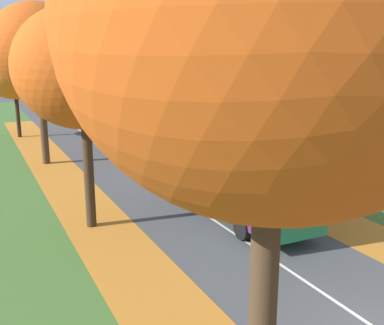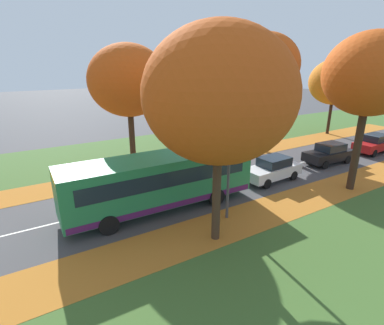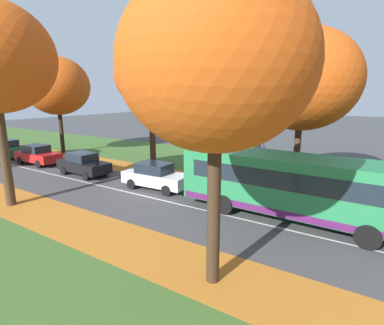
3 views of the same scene
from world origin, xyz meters
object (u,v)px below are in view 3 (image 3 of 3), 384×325
object	(u,v)px
streetlamp_right	(262,131)
bus	(293,184)
tree_left_near	(216,65)
car_black_following	(83,164)
car_green_fourth_in_line	(7,148)
tree_right_mid	(151,76)
tree_right_near	(302,80)
car_red_third_in_line	(37,155)
car_white_lead	(156,176)
tree_right_far	(57,86)

from	to	relation	value
streetlamp_right	bus	bearing A→B (deg)	-134.50
tree_left_near	streetlamp_right	size ratio (longest dim) A/B	1.48
car_black_following	car_green_fourth_in_line	size ratio (longest dim) A/B	1.01
streetlamp_right	tree_right_mid	bearing A→B (deg)	81.09
tree_left_near	bus	size ratio (longest dim) A/B	0.85
tree_right_mid	tree_left_near	bearing A→B (deg)	-132.99
tree_right_near	car_red_third_in_line	world-z (taller)	tree_right_near
car_green_fourth_in_line	car_white_lead	bearing A→B (deg)	-90.08
streetlamp_right	car_black_following	bearing A→B (deg)	101.55
tree_right_mid	tree_right_far	distance (m)	11.80
tree_left_near	tree_right_near	world-z (taller)	tree_right_near
tree_right_mid	tree_right_far	bearing A→B (deg)	88.52
tree_right_near	streetlamp_right	size ratio (longest dim) A/B	1.54
streetlamp_right	tree_left_near	bearing A→B (deg)	-168.87
streetlamp_right	car_black_following	xyz separation A→B (m)	(-2.51, 12.26, -2.92)
tree_left_near	tree_right_far	world-z (taller)	tree_right_far
tree_left_near	car_green_fourth_in_line	xyz separation A→B (m)	(6.38, 25.21, -5.67)
tree_right_far	car_white_lead	xyz separation A→B (m)	(-3.93, -15.02, -5.66)
car_white_lead	car_green_fourth_in_line	bearing A→B (deg)	89.92
car_red_third_in_line	car_green_fourth_in_line	bearing A→B (deg)	88.48
streetlamp_right	car_green_fourth_in_line	distance (m)	23.81
tree_left_near	car_green_fourth_in_line	world-z (taller)	tree_left_near
tree_left_near	tree_right_near	xyz separation A→B (m)	(10.14, 0.08, -0.01)
tree_right_near	car_white_lead	size ratio (longest dim) A/B	2.16
tree_right_near	car_black_following	size ratio (longest dim) A/B	2.16
tree_right_near	tree_right_far	xyz separation A→B (m)	(0.15, 22.42, 0.01)
car_red_third_in_line	car_black_following	bearing A→B (deg)	-91.66
bus	car_red_third_in_line	size ratio (longest dim) A/B	2.47
tree_left_near	streetlamp_right	distance (m)	9.16
tree_left_near	streetlamp_right	bearing A→B (deg)	11.13
streetlamp_right	car_red_third_in_line	xyz separation A→B (m)	(-2.33, 18.36, -2.92)
bus	car_black_following	size ratio (longest dim) A/B	2.44
car_red_third_in_line	tree_right_far	bearing A→B (deg)	31.21
tree_right_near	tree_right_mid	world-z (taller)	tree_right_mid
car_black_following	bus	bearing A→B (deg)	-89.66
tree_right_near	streetlamp_right	world-z (taller)	tree_right_near
car_black_following	car_red_third_in_line	world-z (taller)	same
tree_left_near	car_white_lead	distance (m)	11.33
tree_right_near	tree_left_near	bearing A→B (deg)	-179.55
tree_right_far	car_green_fourth_in_line	xyz separation A→B (m)	(-3.91, 2.71, -5.66)
bus	car_green_fourth_in_line	world-z (taller)	bus
tree_right_near	tree_right_mid	distance (m)	10.64
tree_left_near	tree_right_far	distance (m)	24.74
bus	car_black_following	world-z (taller)	bus
car_black_following	car_green_fourth_in_line	world-z (taller)	same
tree_left_near	tree_right_far	bearing A→B (deg)	65.42
tree_right_far	car_red_third_in_line	world-z (taller)	tree_right_far
tree_left_near	tree_right_near	bearing A→B (deg)	0.45
tree_right_far	streetlamp_right	size ratio (longest dim) A/B	1.53
tree_left_near	car_black_following	size ratio (longest dim) A/B	2.08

